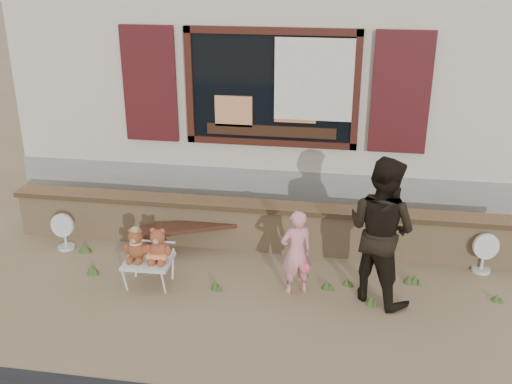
% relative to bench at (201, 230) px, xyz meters
% --- Properties ---
extents(ground, '(80.00, 80.00, 0.00)m').
position_rel_bench_xyz_m(ground, '(0.81, -0.80, -0.30)').
color(ground, brown).
rests_on(ground, ground).
extents(shopfront, '(8.04, 5.13, 4.00)m').
position_rel_bench_xyz_m(shopfront, '(0.81, 3.69, 1.70)').
color(shopfront, '#B5AB93').
rests_on(shopfront, ground).
extents(brick_wall, '(7.10, 0.36, 0.67)m').
position_rel_bench_xyz_m(brick_wall, '(0.81, 0.20, 0.05)').
color(brick_wall, tan).
rests_on(brick_wall, ground).
extents(bench, '(1.57, 0.97, 0.40)m').
position_rel_bench_xyz_m(bench, '(0.00, 0.00, 0.00)').
color(bench, '#351C12').
rests_on(bench, ground).
extents(folding_chair, '(0.58, 0.52, 0.35)m').
position_rel_bench_xyz_m(folding_chair, '(-0.40, -1.02, 0.02)').
color(folding_chair, beige).
rests_on(folding_chair, ground).
extents(teddy_bear_left, '(0.32, 0.28, 0.42)m').
position_rel_bench_xyz_m(teddy_bear_left, '(-0.54, -1.02, 0.26)').
color(teddy_bear_left, brown).
rests_on(teddy_bear_left, folding_chair).
extents(teddy_bear_right, '(0.33, 0.29, 0.44)m').
position_rel_bench_xyz_m(teddy_bear_right, '(-0.26, -1.01, 0.28)').
color(teddy_bear_right, brown).
rests_on(teddy_bear_right, folding_chair).
extents(child, '(0.47, 0.40, 1.08)m').
position_rel_bench_xyz_m(child, '(1.41, -0.89, 0.24)').
color(child, pink).
rests_on(child, ground).
extents(adult, '(1.09, 1.05, 1.78)m').
position_rel_bench_xyz_m(adult, '(2.37, -0.85, 0.59)').
color(adult, black).
rests_on(adult, ground).
extents(fan_left, '(0.34, 0.23, 0.54)m').
position_rel_bench_xyz_m(fan_left, '(-1.87, -0.27, -0.03)').
color(fan_left, silver).
rests_on(fan_left, ground).
extents(fan_right, '(0.35, 0.23, 0.55)m').
position_rel_bench_xyz_m(fan_right, '(3.74, 0.00, -0.02)').
color(fan_right, silver).
rests_on(fan_right, ground).
extents(grass_tufts, '(5.51, 0.87, 0.14)m').
position_rel_bench_xyz_m(grass_tufts, '(1.00, -0.67, -0.24)').
color(grass_tufts, '#3A5220').
rests_on(grass_tufts, ground).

